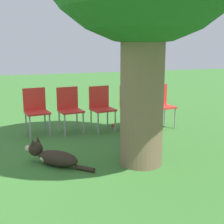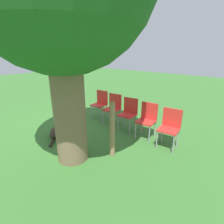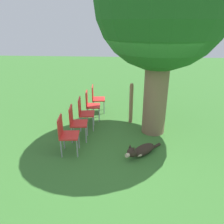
{
  "view_description": "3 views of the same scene",
  "coord_description": "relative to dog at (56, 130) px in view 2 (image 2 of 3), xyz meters",
  "views": [
    {
      "loc": [
        4.49,
        -1.04,
        1.74
      ],
      "look_at": [
        -0.72,
        0.9,
        0.55
      ],
      "focal_mm": 50.0,
      "sensor_mm": 36.0,
      "label": 1
    },
    {
      "loc": [
        2.4,
        3.64,
        2.17
      ],
      "look_at": [
        -0.86,
        0.85,
        0.67
      ],
      "focal_mm": 28.0,
      "sensor_mm": 36.0,
      "label": 2
    },
    {
      "loc": [
        -0.26,
        -4.69,
        2.88
      ],
      "look_at": [
        -0.67,
        0.96,
        0.53
      ],
      "focal_mm": 35.0,
      "sensor_mm": 36.0,
      "label": 3
    }
  ],
  "objects": [
    {
      "name": "ground_plane",
      "position": [
        -0.1,
        0.34,
        -0.13
      ],
      "size": [
        30.0,
        30.0,
        0.0
      ],
      "primitive_type": "plane",
      "color": "#38702D"
    },
    {
      "name": "red_chair_4",
      "position": [
        -1.4,
        2.58,
        0.41
      ],
      "size": [
        0.47,
        0.48,
        0.92
      ],
      "rotation": [
        0.0,
        0.0,
        0.11
      ],
      "color": "red",
      "rests_on": "ground_plane"
    },
    {
      "name": "red_chair_2",
      "position": [
        -1.57,
        1.29,
        0.41
      ],
      "size": [
        0.47,
        0.48,
        0.92
      ],
      "rotation": [
        0.0,
        0.0,
        0.11
      ],
      "color": "red",
      "rests_on": "ground_plane"
    },
    {
      "name": "red_chair_0",
      "position": [
        -1.74,
        -0.01,
        0.41
      ],
      "size": [
        0.47,
        0.48,
        0.92
      ],
      "rotation": [
        0.0,
        0.0,
        0.11
      ],
      "color": "red",
      "rests_on": "ground_plane"
    },
    {
      "name": "dog",
      "position": [
        0.0,
        0.0,
        0.0
      ],
      "size": [
        0.89,
        0.88,
        0.38
      ],
      "rotation": [
        0.0,
        0.0,
        3.92
      ],
      "color": "#2D231C",
      "rests_on": "ground_plane"
    },
    {
      "name": "red_chair_1",
      "position": [
        -1.65,
        0.64,
        0.41
      ],
      "size": [
        0.47,
        0.48,
        0.92
      ],
      "rotation": [
        0.0,
        0.0,
        0.11
      ],
      "color": "red",
      "rests_on": "ground_plane"
    },
    {
      "name": "red_chair_3",
      "position": [
        -1.48,
        1.93,
        0.41
      ],
      "size": [
        0.47,
        0.48,
        0.92
      ],
      "rotation": [
        0.0,
        0.0,
        0.11
      ],
      "color": "red",
      "rests_on": "ground_plane"
    },
    {
      "name": "tennis_ball",
      "position": [
        -1.77,
        1.62,
        -0.1
      ],
      "size": [
        0.07,
        0.07,
        0.07
      ],
      "color": "#E54C33",
      "rests_on": "ground_plane"
    },
    {
      "name": "fence_post",
      "position": [
        -0.23,
        1.82,
        0.5
      ],
      "size": [
        0.11,
        0.11,
        1.24
      ],
      "color": "#937551",
      "rests_on": "ground_plane"
    }
  ]
}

